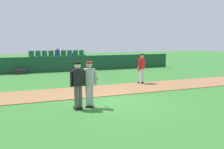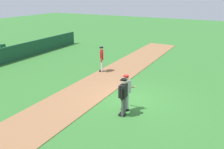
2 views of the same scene
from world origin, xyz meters
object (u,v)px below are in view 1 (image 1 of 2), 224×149
object	(u,v)px
batter_grey_jersey	(89,83)
umpire_home_plate	(78,83)
runner_red_jersey	(142,68)
equipment_bag	(20,72)

from	to	relation	value
batter_grey_jersey	umpire_home_plate	world-z (taller)	same
batter_grey_jersey	runner_red_jersey	distance (m)	5.85
batter_grey_jersey	runner_red_jersey	xyz separation A→B (m)	(4.37, 3.89, -0.01)
runner_red_jersey	umpire_home_plate	bearing A→B (deg)	-140.59
runner_red_jersey	equipment_bag	distance (m)	9.65
umpire_home_plate	runner_red_jersey	xyz separation A→B (m)	(4.84, 3.97, -0.04)
umpire_home_plate	batter_grey_jersey	bearing A→B (deg)	10.47
runner_red_jersey	equipment_bag	world-z (taller)	runner_red_jersey
umpire_home_plate	runner_red_jersey	world-z (taller)	same
equipment_bag	umpire_home_plate	bearing A→B (deg)	-81.83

